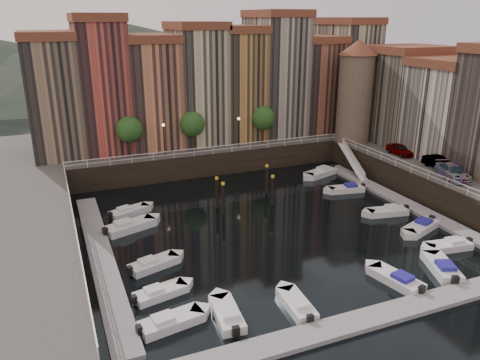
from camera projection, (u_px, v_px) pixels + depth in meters
name	position (u px, v px, depth m)	size (l,w,h in m)	color
ground	(267.00, 223.00, 46.75)	(200.00, 200.00, 0.00)	black
quay_far	(191.00, 146.00, 68.95)	(80.00, 20.00, 3.00)	black
dock_left	(101.00, 256.00, 39.98)	(2.00, 28.00, 0.35)	gray
dock_right	(403.00, 202.00, 51.65)	(2.00, 28.00, 0.35)	gray
dock_near	(374.00, 317.00, 31.85)	(30.00, 2.00, 0.35)	gray
mountains	(115.00, 58.00, 140.77)	(145.00, 100.00, 18.00)	#2D382D
far_terrace	(217.00, 82.00, 64.84)	(48.70, 10.30, 17.50)	#7E6850
right_terrace	(453.00, 104.00, 56.46)	(9.30, 24.30, 14.00)	#6B6251
corner_tower	(355.00, 90.00, 63.25)	(5.20, 5.20, 13.80)	#6B5B4C
promenade_trees	(197.00, 124.00, 59.98)	(21.20, 3.20, 5.20)	black
street_lamps	(202.00, 130.00, 59.46)	(10.36, 0.36, 4.18)	black
railings	(248.00, 173.00, 49.76)	(36.08, 34.04, 0.52)	white
gangway	(352.00, 160.00, 61.00)	(2.78, 8.32, 3.73)	white
mooring_pilings	(245.00, 191.00, 50.92)	(7.20, 4.15, 3.78)	black
boat_left_0	(170.00, 322.00, 31.06)	(4.69, 2.36, 1.05)	silver
boat_left_1	(159.00, 293.00, 34.41)	(4.30, 2.33, 0.96)	silver
boat_left_2	(153.00, 264.00, 38.37)	(4.53, 2.78, 1.02)	silver
boat_left_3	(129.00, 226.00, 45.16)	(5.33, 3.38, 1.20)	silver
boat_left_4	(129.00, 212.00, 48.72)	(4.54, 2.95, 1.02)	silver
boat_right_0	(449.00, 246.00, 41.49)	(4.47, 2.13, 1.01)	silver
boat_right_1	(421.00, 227.00, 45.11)	(4.79, 3.12, 1.08)	silver
boat_right_2	(388.00, 211.00, 48.78)	(4.57, 2.35, 1.02)	silver
boat_right_3	(347.00, 189.00, 55.19)	(4.52, 2.31, 1.01)	silver
boat_right_4	(321.00, 173.00, 60.83)	(5.11, 3.21, 1.15)	silver
boat_near_0	(227.00, 315.00, 31.83)	(2.05, 4.59, 1.04)	silver
boat_near_1	(297.00, 305.00, 32.96)	(1.82, 4.34, 0.99)	silver
boat_near_2	(397.00, 279.00, 36.09)	(2.57, 4.79, 1.07)	silver
boat_near_3	(442.00, 267.00, 37.78)	(3.31, 4.92, 1.11)	silver
car_a	(400.00, 150.00, 58.79)	(1.62, 4.01, 1.37)	gray
car_b	(442.00, 163.00, 53.20)	(1.64, 4.72, 1.55)	gray
car_c	(453.00, 173.00, 50.08)	(2.10, 5.16, 1.50)	gray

